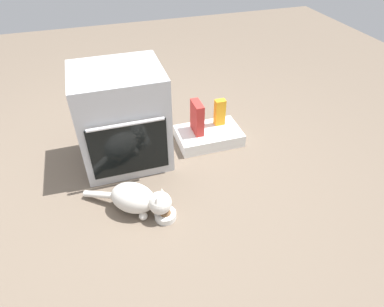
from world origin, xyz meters
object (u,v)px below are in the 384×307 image
Objects in this scene: pantry_cabinet at (209,136)px; cat at (138,199)px; oven at (122,118)px; juice_carton at (220,112)px; food_bowl at (165,215)px; cereal_box at (197,118)px.

pantry_cabinet is 0.96× the size of cat.
oven is 0.86m from juice_carton.
cat reaches higher than pantry_cabinet.
food_bowl is 0.26× the size of cat.
pantry_cabinet is 0.23m from juice_carton.
food_bowl is 0.61× the size of juice_carton.
cereal_box is at bearing -166.65° from juice_carton.
cat is 2.40× the size of juice_carton.
pantry_cabinet is at bearing 76.22° from cat.
juice_carton is at bearing 13.35° from cereal_box.
food_bowl is at bearing -127.77° from pantry_cabinet.
juice_carton is 0.23m from cereal_box.
cereal_box reaches higher than juice_carton.
pantry_cabinet is at bearing 1.22° from oven.
pantry_cabinet is at bearing -149.00° from juice_carton.
pantry_cabinet is 2.30× the size of juice_carton.
food_bowl is at bearing 0.00° from cat.
cat is at bearing -139.22° from pantry_cabinet.
cat is at bearing 144.56° from food_bowl.
cereal_box is at bearing 81.42° from cat.
juice_carton reaches higher than cat.
food_bowl is at bearing -121.82° from cereal_box.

